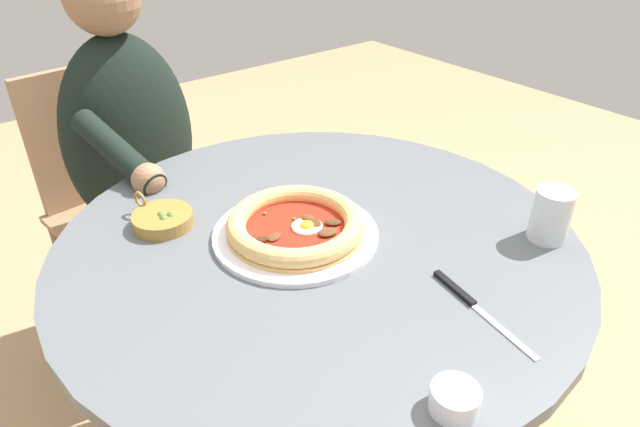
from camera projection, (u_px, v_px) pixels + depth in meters
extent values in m
cylinder|color=#565B60|center=(318.00, 243.00, 1.00)|extent=(0.94, 0.94, 0.03)
cylinder|color=#4E5257|center=(318.00, 379.00, 1.19)|extent=(0.10, 0.10, 0.69)
cylinder|color=white|center=(296.00, 234.00, 0.99)|extent=(0.30, 0.30, 0.01)
cylinder|color=#E0B26B|center=(295.00, 230.00, 0.99)|extent=(0.25, 0.25, 0.01)
torus|color=#E0B26B|center=(295.00, 223.00, 0.98)|extent=(0.25, 0.25, 0.04)
cylinder|color=#A82314|center=(295.00, 228.00, 0.99)|extent=(0.23, 0.23, 0.00)
cylinder|color=white|center=(307.00, 226.00, 0.98)|extent=(0.06, 0.06, 0.00)
ellipsoid|color=yellow|center=(307.00, 226.00, 0.98)|extent=(0.03, 0.03, 0.02)
ellipsoid|color=#3D2314|center=(261.00, 240.00, 0.94)|extent=(0.02, 0.03, 0.01)
ellipsoid|color=#3D2314|center=(327.00, 246.00, 0.93)|extent=(0.02, 0.02, 0.01)
ellipsoid|color=#4C2D19|center=(333.00, 222.00, 0.99)|extent=(0.03, 0.04, 0.01)
ellipsoid|color=brown|center=(274.00, 237.00, 0.95)|extent=(0.03, 0.03, 0.01)
ellipsoid|color=brown|center=(309.00, 218.00, 1.00)|extent=(0.03, 0.03, 0.01)
ellipsoid|color=brown|center=(327.00, 233.00, 0.96)|extent=(0.03, 0.04, 0.01)
ellipsoid|color=#4C2D19|center=(312.00, 223.00, 0.99)|extent=(0.04, 0.03, 0.01)
ellipsoid|color=#2D6B28|center=(265.00, 213.00, 1.02)|extent=(0.01, 0.01, 0.00)
ellipsoid|color=#2D6B28|center=(305.00, 225.00, 0.99)|extent=(0.01, 0.01, 0.00)
ellipsoid|color=#2D6B28|center=(294.00, 219.00, 1.00)|extent=(0.01, 0.01, 0.00)
cylinder|color=silver|center=(551.00, 215.00, 0.97)|extent=(0.07, 0.07, 0.10)
cylinder|color=silver|center=(548.00, 227.00, 0.98)|extent=(0.06, 0.06, 0.05)
cube|color=silver|center=(504.00, 332.00, 0.79)|extent=(0.12, 0.03, 0.00)
cube|color=black|center=(454.00, 288.00, 0.87)|extent=(0.09, 0.03, 0.01)
cylinder|color=white|center=(455.00, 400.00, 0.67)|extent=(0.06, 0.06, 0.03)
cylinder|color=olive|center=(455.00, 395.00, 0.66)|extent=(0.05, 0.05, 0.01)
cylinder|color=olive|center=(163.00, 220.00, 1.02)|extent=(0.11, 0.11, 0.03)
torus|color=olive|center=(140.00, 200.00, 1.04)|extent=(0.03, 0.01, 0.03)
ellipsoid|color=#516B2D|center=(162.00, 216.00, 1.02)|extent=(0.02, 0.02, 0.02)
ellipsoid|color=#516B2D|center=(164.00, 219.00, 1.00)|extent=(0.02, 0.02, 0.02)
ellipsoid|color=#516B2D|center=(171.00, 216.00, 1.01)|extent=(0.02, 0.02, 0.02)
cube|color=#282833|center=(159.00, 287.00, 1.68)|extent=(0.32, 0.37, 0.45)
ellipsoid|color=black|center=(130.00, 138.00, 1.42)|extent=(0.26, 0.37, 0.53)
cylinder|color=black|center=(118.00, 152.00, 1.18)|extent=(0.27, 0.11, 0.13)
sphere|color=#936B4C|center=(148.00, 180.00, 1.14)|extent=(0.07, 0.07, 0.07)
cube|color=#957050|center=(138.00, 219.00, 1.59)|extent=(0.44, 0.44, 0.02)
cube|color=#957050|center=(92.00, 134.00, 1.59)|extent=(0.07, 0.36, 0.40)
cylinder|color=#8E6B4C|center=(126.00, 341.00, 1.49)|extent=(0.02, 0.02, 0.44)
cylinder|color=#8E6B4C|center=(233.00, 281.00, 1.71)|extent=(0.02, 0.02, 0.44)
cylinder|color=#8E6B4C|center=(68.00, 281.00, 1.71)|extent=(0.02, 0.02, 0.44)
cylinder|color=#8E6B4C|center=(170.00, 235.00, 1.93)|extent=(0.02, 0.02, 0.44)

